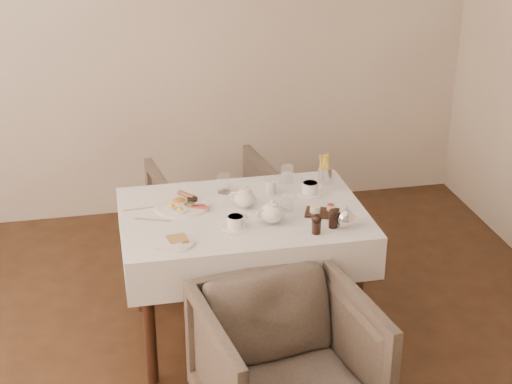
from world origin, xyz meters
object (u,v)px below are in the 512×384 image
at_px(breakfast_plate, 183,204).
at_px(table, 243,231).
at_px(armchair_near, 287,366).
at_px(teapot_centre, 245,196).
at_px(armchair_far, 215,216).

bearing_deg(breakfast_plate, table, -35.32).
relative_size(armchair_near, teapot_centre, 4.79).
height_order(table, armchair_near, table).
xyz_separation_m(armchair_near, teapot_centre, (-0.03, 0.85, 0.47)).
height_order(breakfast_plate, teapot_centre, teapot_centre).
height_order(armchair_near, armchair_far, armchair_near).
bearing_deg(armchair_near, breakfast_plate, 101.12).
bearing_deg(armchair_near, teapot_centre, 82.45).
xyz_separation_m(armchair_near, breakfast_plate, (-0.35, 0.93, 0.42)).
height_order(table, breakfast_plate, breakfast_plate).
height_order(table, teapot_centre, teapot_centre).
bearing_deg(table, teapot_centre, 66.36).
bearing_deg(teapot_centre, breakfast_plate, -173.21).
relative_size(armchair_near, armchair_far, 1.02).
distance_m(armchair_near, teapot_centre, 0.97).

